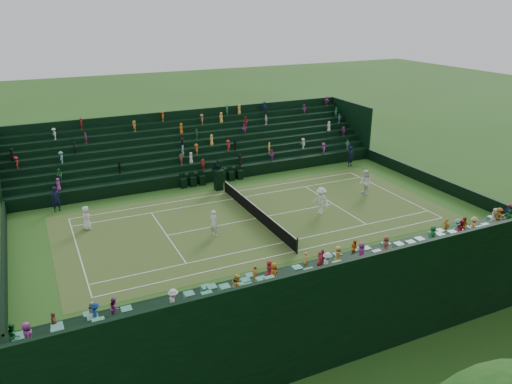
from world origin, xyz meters
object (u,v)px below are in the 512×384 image
Objects in this scene: umpire_chair at (218,177)px; player_far_west at (365,183)px; tennis_net at (256,212)px; player_near_west at (86,218)px; player_near_east at (214,223)px; player_far_east at (321,201)px.

umpire_chair is 11.62m from player_far_west.
umpire_chair is (-6.55, -0.26, 0.54)m from tennis_net.
player_near_east is (4.51, 7.31, 0.08)m from player_near_west.
player_far_east is at bearing 32.07° from umpire_chair.
player_near_east reaches higher than player_near_west.
player_near_west reaches higher than tennis_net.
player_far_east is (-0.16, 8.17, 0.09)m from player_near_east.
player_far_east reaches higher than player_near_east.
umpire_chair is 8.54m from player_near_east.
player_near_west is 0.83× the size of player_far_east.
tennis_net is at bearing -123.07° from player_near_west.
tennis_net is 6.49× the size of player_near_east.
umpire_chair reaches higher than tennis_net.
umpire_chair is 11.17m from player_near_west.
player_near_west is 20.79m from player_far_west.
umpire_chair is at bearing -50.66° from player_near_east.
player_far_east is (1.71, -5.14, -0.02)m from player_far_west.
tennis_net is at bearing -78.37° from player_far_west.
tennis_net is 11.38m from player_near_west.
player_near_east reaches higher than tennis_net.
player_far_east reaches higher than tennis_net.
umpire_chair is 1.51× the size of player_near_west.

